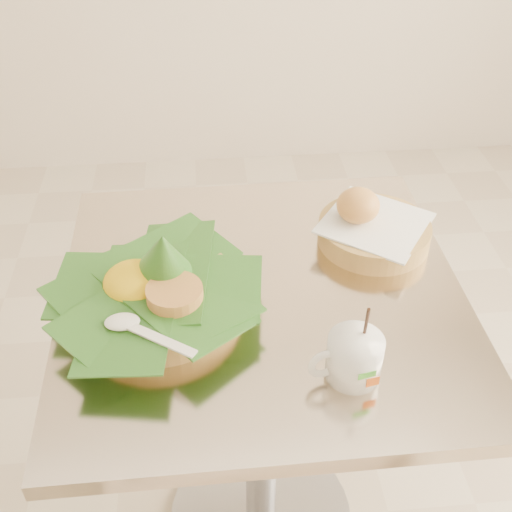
{
  "coord_description": "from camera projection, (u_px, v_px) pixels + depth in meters",
  "views": [
    {
      "loc": [
        0.04,
        -0.83,
        1.49
      ],
      "look_at": [
        0.12,
        0.02,
        0.82
      ],
      "focal_mm": 45.0,
      "sensor_mm": 36.0,
      "label": 1
    }
  ],
  "objects": [
    {
      "name": "bread_basket",
      "position": [
        371.0,
        227.0,
        1.21
      ],
      "size": [
        0.25,
        0.25,
        0.11
      ],
      "rotation": [
        0.0,
        0.0,
        0.17
      ],
      "color": "tan",
      "rests_on": "cafe_table"
    },
    {
      "name": "cafe_table",
      "position": [
        262.0,
        375.0,
        1.26
      ],
      "size": [
        0.71,
        0.71,
        0.75
      ],
      "rotation": [
        0.0,
        0.0,
        0.01
      ],
      "color": "gray",
      "rests_on": "floor"
    },
    {
      "name": "coffee_mug",
      "position": [
        353.0,
        357.0,
        0.95
      ],
      "size": [
        0.12,
        0.09,
        0.14
      ],
      "rotation": [
        0.0,
        0.0,
        0.21
      ],
      "color": "white",
      "rests_on": "cafe_table"
    },
    {
      "name": "rice_basket",
      "position": [
        157.0,
        288.0,
        1.06
      ],
      "size": [
        0.34,
        0.34,
        0.17
      ],
      "rotation": [
        0.0,
        0.0,
        -0.29
      ],
      "color": "tan",
      "rests_on": "cafe_table"
    }
  ]
}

